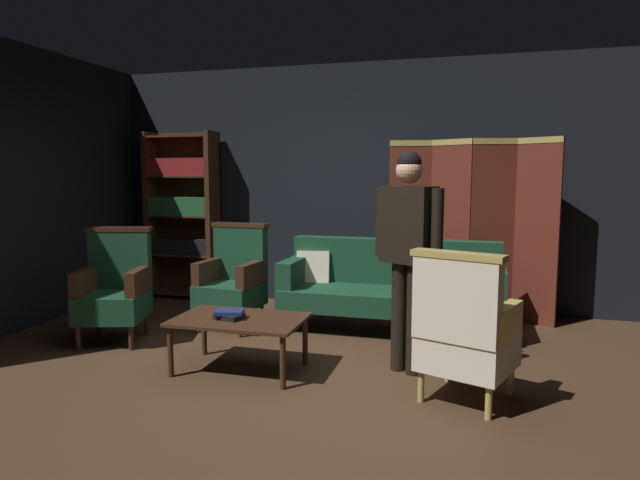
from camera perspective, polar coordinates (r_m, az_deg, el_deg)
ground_plane at (r=4.29m, az=-2.94°, el=-13.93°), size 10.00×10.00×0.00m
back_wall at (r=6.39m, az=3.98°, el=5.69°), size 7.20×0.10×2.80m
side_wall_left at (r=6.15m, az=-28.74°, el=4.84°), size 0.10×3.60×2.80m
folding_screen at (r=5.94m, az=15.55°, el=1.38°), size 1.73×0.33×1.90m
bookshelf at (r=6.93m, az=-14.22°, el=2.94°), size 0.90×0.32×2.05m
velvet_couch at (r=5.42m, az=7.49°, el=-4.65°), size 2.12×0.78×0.88m
coffee_table at (r=4.31m, az=-8.45°, el=-8.71°), size 1.00×0.64×0.42m
armchair_gilt_accent at (r=3.78m, az=14.97°, el=-9.25°), size 0.74×0.74×1.04m
armchair_wing_left at (r=5.35m, az=-20.75°, el=-4.76°), size 0.72×0.72×1.04m
armchair_wing_right at (r=5.50m, az=-9.11°, el=-4.08°), size 0.62×0.62×1.04m
standing_figure at (r=4.16m, az=9.23°, el=-0.12°), size 0.53×0.37×1.70m
book_black_cloth at (r=4.28m, az=-9.52°, el=-7.93°), size 0.23×0.20×0.04m
book_navy_cloth at (r=4.27m, az=-9.53°, el=-7.49°), size 0.24×0.19×0.03m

